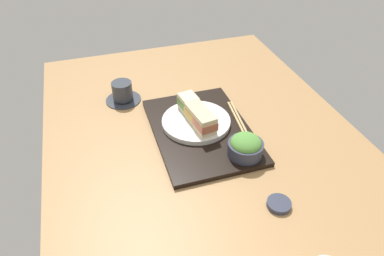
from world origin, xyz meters
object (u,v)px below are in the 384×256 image
object	(u,v)px
chopsticks_pair	(239,121)
small_sauce_dish	(279,204)
coffee_cup	(122,93)
sandwich_middle	(196,113)
salad_bowl	(246,146)
sandwich_plate	(196,122)
sandwich_near	(205,123)
sandwich_far	(188,103)

from	to	relation	value
chopsticks_pair	small_sauce_dish	size ratio (longest dim) A/B	3.59
chopsticks_pair	coffee_cup	xyz separation A→B (cm)	(27.48, 34.69, 1.32)
sandwich_middle	small_sauce_dish	bearing A→B (deg)	-164.96
chopsticks_pair	small_sauce_dish	distance (cm)	35.02
chopsticks_pair	coffee_cup	bearing A→B (deg)	51.62
sandwich_middle	salad_bowl	distance (cm)	20.88
salad_bowl	chopsticks_pair	bearing A→B (deg)	-17.14
sandwich_plate	small_sauce_dish	size ratio (longest dim) A/B	3.55
coffee_cup	chopsticks_pair	bearing A→B (deg)	-128.38
sandwich_middle	coffee_cup	xyz separation A→B (cm)	(23.88, 20.75, -2.70)
coffee_cup	sandwich_middle	bearing A→B (deg)	-139.02
coffee_cup	sandwich_near	bearing A→B (deg)	-144.72
sandwich_middle	coffee_cup	bearing A→B (deg)	40.98
sandwich_far	small_sauce_dish	size ratio (longest dim) A/B	1.11
sandwich_near	small_sauce_dish	xyz separation A→B (cm)	(-31.95, -9.60, -5.52)
sandwich_near	small_sauce_dish	world-z (taller)	sandwich_near
sandwich_near	chopsticks_pair	distance (cm)	14.18
sandwich_middle	chopsticks_pair	world-z (taller)	sandwich_middle
sandwich_near	salad_bowl	size ratio (longest dim) A/B	0.71
chopsticks_pair	sandwich_middle	bearing A→B (deg)	75.54
sandwich_plate	sandwich_far	size ratio (longest dim) A/B	3.20
sandwich_near	coffee_cup	xyz separation A→B (cm)	(30.34, 21.46, -2.92)
sandwich_near	chopsticks_pair	xyz separation A→B (cm)	(2.86, -13.22, -4.24)
sandwich_middle	small_sauce_dish	xyz separation A→B (cm)	(-38.41, -10.32, -5.31)
sandwich_middle	sandwich_far	size ratio (longest dim) A/B	1.04
sandwich_plate	small_sauce_dish	xyz separation A→B (cm)	(-38.41, -10.32, -1.73)
sandwich_far	small_sauce_dish	bearing A→B (deg)	-166.17
salad_bowl	small_sauce_dish	world-z (taller)	salad_bowl
sandwich_plate	sandwich_near	distance (cm)	7.52
sandwich_far	chopsticks_pair	distance (cm)	18.22
sandwich_middle	sandwich_far	bearing A→B (deg)	6.36
sandwich_middle	coffee_cup	size ratio (longest dim) A/B	0.57
coffee_cup	small_sauce_dish	size ratio (longest dim) A/B	2.01
coffee_cup	small_sauce_dish	distance (cm)	69.66
sandwich_middle	small_sauce_dish	distance (cm)	40.12
sandwich_middle	small_sauce_dish	size ratio (longest dim) A/B	1.16
sandwich_plate	sandwich_far	bearing A→B (deg)	6.36
sandwich_plate	sandwich_middle	world-z (taller)	sandwich_middle
sandwich_plate	chopsticks_pair	xyz separation A→B (cm)	(-3.60, -13.94, -0.45)
sandwich_middle	salad_bowl	bearing A→B (deg)	-153.51
sandwich_near	sandwich_far	size ratio (longest dim) A/B	1.06
salad_bowl	small_sauce_dish	bearing A→B (deg)	-177.03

